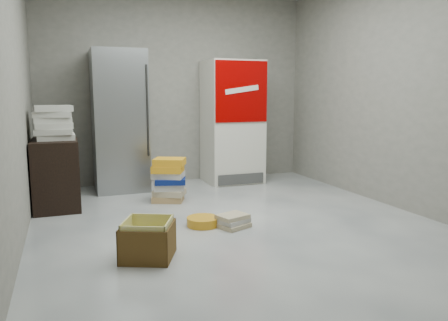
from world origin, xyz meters
The scene contains 10 objects.
ground centered at (0.00, 0.00, 0.00)m, with size 5.00×5.00×0.00m, color silver.
room_shell centered at (0.00, 0.00, 1.80)m, with size 4.04×5.04×2.82m.
steel_fridge centered at (-0.90, 2.13, 0.95)m, with size 0.70×0.72×1.90m.
coke_cooler centered at (0.75, 2.12, 0.90)m, with size 0.80×0.73×1.80m.
wood_shelf centered at (-1.73, 1.40, 0.40)m, with size 0.50×0.80×0.80m, color black.
supply_box_stack centered at (-1.72, 1.40, 0.99)m, with size 0.44×0.44×0.39m.
phonebook_stack_main centered at (-0.44, 1.23, 0.27)m, with size 0.47×0.44×0.54m.
phonebook_stack_side centered at (-0.08, -0.03, 0.06)m, with size 0.36×0.34×0.13m.
cardboard_box centered at (-1.03, -0.56, 0.13)m, with size 0.52×0.52×0.32m.
bucket_lid centered at (-0.35, 0.12, 0.04)m, with size 0.33×0.33×0.09m, color orange.
Camera 1 is at (-1.62, -3.95, 1.32)m, focal length 35.00 mm.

